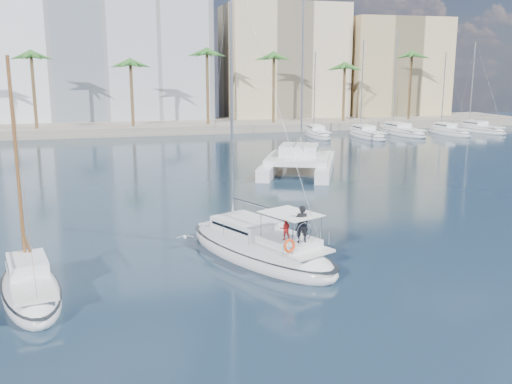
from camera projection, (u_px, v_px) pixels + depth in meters
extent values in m
plane|color=black|center=(282.00, 251.00, 30.01)|extent=(160.00, 160.00, 0.00)
cube|color=gray|center=(163.00, 127.00, 87.48)|extent=(120.00, 14.00, 1.20)
cube|color=white|center=(78.00, 39.00, 92.94)|extent=(42.00, 16.00, 28.00)
cube|color=beige|center=(282.00, 65.00, 99.51)|extent=(20.00, 14.00, 20.00)
cube|color=tan|center=(391.00, 70.00, 102.86)|extent=(18.00, 12.00, 18.00)
cylinder|color=brown|center=(164.00, 97.00, 82.71)|extent=(0.44, 0.44, 10.50)
sphere|color=#2F6826|center=(163.00, 60.00, 81.60)|extent=(3.60, 3.60, 3.60)
cylinder|color=brown|center=(378.00, 95.00, 91.26)|extent=(0.44, 0.44, 10.50)
sphere|color=#2F6826|center=(379.00, 61.00, 90.15)|extent=(3.60, 3.60, 3.60)
ellipsoid|color=silver|center=(259.00, 251.00, 28.91)|extent=(7.37, 10.90, 2.17)
ellipsoid|color=black|center=(259.00, 245.00, 28.84)|extent=(7.44, 11.00, 0.18)
cube|color=silver|center=(262.00, 237.00, 28.58)|extent=(5.41, 8.12, 0.12)
cube|color=silver|center=(247.00, 225.00, 29.41)|extent=(3.46, 4.04, 0.60)
cube|color=black|center=(247.00, 224.00, 29.41)|extent=(3.31, 3.68, 0.14)
cylinder|color=#B7BABF|center=(232.00, 95.00, 28.93)|extent=(0.15, 0.15, 13.71)
cylinder|color=#B7BABF|center=(258.00, 205.00, 28.47)|extent=(1.85, 3.89, 0.11)
cube|color=silver|center=(289.00, 241.00, 27.01)|extent=(2.89, 3.20, 0.36)
cube|color=white|center=(291.00, 214.00, 26.64)|extent=(2.89, 3.20, 0.04)
torus|color=silver|center=(304.00, 232.00, 26.11)|extent=(0.89, 0.45, 0.96)
torus|color=#EA390C|center=(289.00, 246.00, 25.07)|extent=(0.65, 0.44, 0.64)
imported|color=black|center=(302.00, 224.00, 26.07)|extent=(0.68, 0.50, 1.73)
imported|color=maroon|center=(285.00, 229.00, 26.56)|extent=(0.56, 0.47, 1.03)
ellipsoid|color=silver|center=(31.00, 292.00, 23.76)|extent=(3.69, 7.57, 1.70)
ellipsoid|color=black|center=(31.00, 287.00, 23.71)|extent=(3.72, 7.64, 0.18)
cube|color=silver|center=(30.00, 279.00, 23.50)|extent=(2.68, 5.66, 0.12)
cube|color=silver|center=(27.00, 265.00, 24.16)|extent=(1.98, 2.63, 0.60)
cube|color=black|center=(27.00, 264.00, 24.16)|extent=(1.94, 2.36, 0.14)
cylinder|color=brown|center=(17.00, 164.00, 24.00)|extent=(0.15, 0.15, 8.97)
cylinder|color=brown|center=(26.00, 241.00, 23.36)|extent=(0.69, 2.89, 0.11)
cube|color=silver|center=(273.00, 165.00, 53.37)|extent=(6.21, 11.62, 1.10)
cube|color=silver|center=(326.00, 166.00, 52.56)|extent=(6.21, 11.62, 1.10)
cube|color=silver|center=(298.00, 159.00, 52.22)|extent=(7.83, 8.42, 0.50)
cube|color=silver|center=(299.00, 150.00, 52.66)|extent=(4.59, 4.74, 1.00)
cube|color=black|center=(299.00, 149.00, 52.65)|extent=(4.41, 4.31, 0.18)
cylinder|color=#B7BABF|center=(302.00, 65.00, 52.79)|extent=(0.18, 0.18, 16.32)
ellipsoid|color=silver|center=(185.00, 237.00, 30.23)|extent=(0.19, 0.37, 0.18)
sphere|color=silver|center=(184.00, 236.00, 30.39)|extent=(0.10, 0.10, 0.10)
cube|color=gray|center=(180.00, 237.00, 30.16)|extent=(0.43, 0.15, 0.10)
cube|color=gray|center=(190.00, 236.00, 30.29)|extent=(0.43, 0.15, 0.10)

